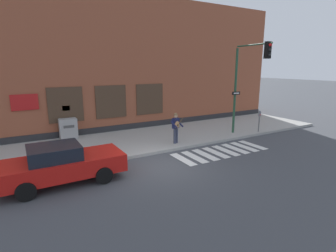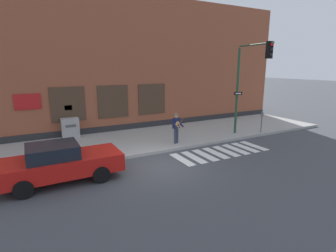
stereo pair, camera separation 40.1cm
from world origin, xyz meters
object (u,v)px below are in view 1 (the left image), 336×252
Objects in this scene: busker at (176,126)px; parking_meter at (259,118)px; red_car at (61,164)px; utility_box at (68,129)px; traffic_light at (247,74)px.

busker is 1.20× the size of parking_meter.
red_car reaches higher than utility_box.
traffic_light reaches higher than parking_meter.
traffic_light is (10.81, 1.13, 3.19)m from red_car.
parking_meter is at bearing -4.34° from busker.
busker is (6.37, 1.93, 0.37)m from red_car.
parking_meter is (12.55, 1.46, 0.33)m from red_car.
traffic_light is 11.18m from utility_box.
red_car is 11.33m from traffic_light.
utility_box is (-11.29, 4.53, -0.33)m from parking_meter.
utility_box is (-5.11, 4.06, -0.37)m from busker.
red_car is 0.83× the size of traffic_light.
traffic_light reaches higher than utility_box.
parking_meter is 12.17m from utility_box.
red_car is 3.21× the size of parking_meter.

